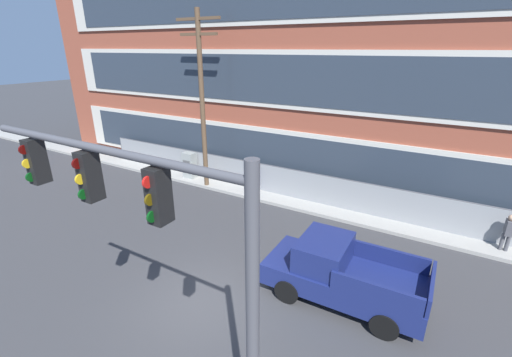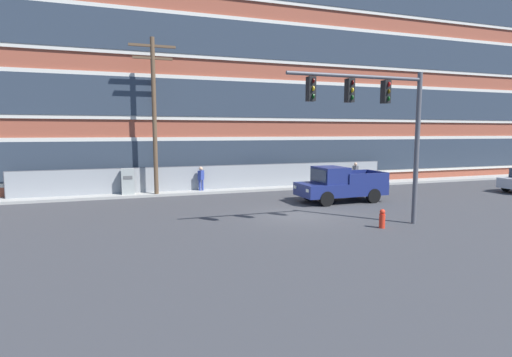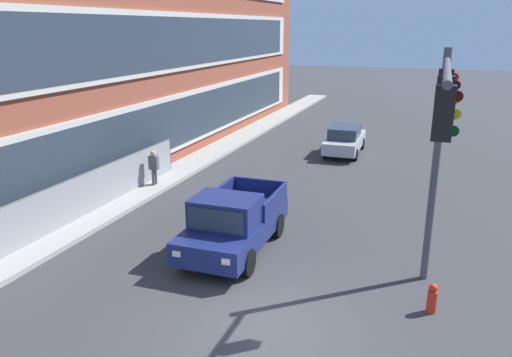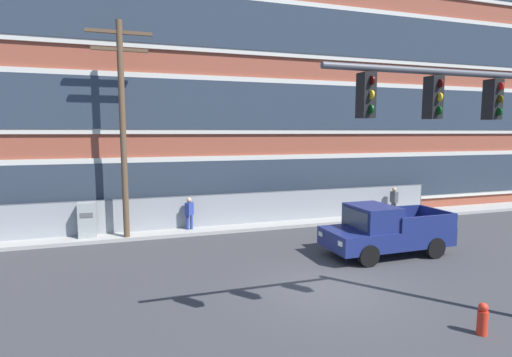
{
  "view_description": "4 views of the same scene",
  "coord_description": "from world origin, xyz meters",
  "views": [
    {
      "loc": [
        5.89,
        -6.66,
        7.59
      ],
      "look_at": [
        -0.91,
        4.94,
        2.42
      ],
      "focal_mm": 24.0,
      "sensor_mm": 36.0,
      "label": 1
    },
    {
      "loc": [
        -7.99,
        -16.92,
        3.88
      ],
      "look_at": [
        -1.32,
        2.32,
        1.52
      ],
      "focal_mm": 28.0,
      "sensor_mm": 36.0,
      "label": 2
    },
    {
      "loc": [
        -9.67,
        -3.22,
        6.83
      ],
      "look_at": [
        3.74,
        1.7,
        2.45
      ],
      "focal_mm": 35.0,
      "sensor_mm": 36.0,
      "label": 3
    },
    {
      "loc": [
        -5.75,
        -10.4,
        4.75
      ],
      "look_at": [
        -1.18,
        3.63,
        3.04
      ],
      "focal_mm": 28.0,
      "sensor_mm": 36.0,
      "label": 4
    }
  ],
  "objects": [
    {
      "name": "sedan_silver",
      "position": [
        17.47,
        1.48,
        0.8
      ],
      "size": [
        4.54,
        1.9,
        1.56
      ],
      "color": "#B2B5BA",
      "rests_on": "ground"
    },
    {
      "name": "fire_hydrant",
      "position": [
        2.08,
        -3.56,
        0.38
      ],
      "size": [
        0.24,
        0.24,
        0.78
      ],
      "color": "red",
      "rests_on": "ground"
    },
    {
      "name": "pickup_truck_navy",
      "position": [
        3.64,
        2.42,
        0.94
      ],
      "size": [
        5.0,
        2.25,
        1.99
      ],
      "color": "navy",
      "rests_on": "ground"
    },
    {
      "name": "pedestrian_by_fence",
      "position": [
        8.41,
        8.16,
        0.97
      ],
      "size": [
        0.32,
        0.42,
        1.69
      ],
      "color": "#4C4C51",
      "rests_on": "ground"
    },
    {
      "name": "ground_plane",
      "position": [
        0.0,
        0.0,
        0.0
      ],
      "size": [
        160.0,
        160.0,
        0.0
      ],
      "primitive_type": "plane",
      "color": "#38383A"
    },
    {
      "name": "traffic_signal_mast",
      "position": [
        1.96,
        -3.31,
        4.65
      ],
      "size": [
        6.08,
        0.43,
        6.33
      ],
      "color": "#4C4C51",
      "rests_on": "ground"
    }
  ]
}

